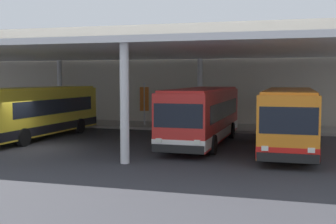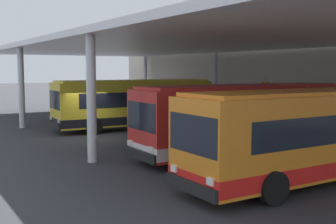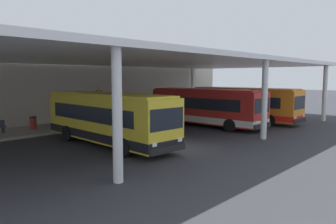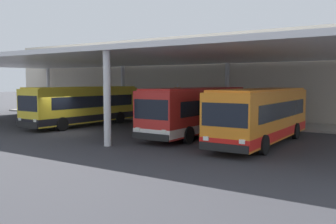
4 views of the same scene
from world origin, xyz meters
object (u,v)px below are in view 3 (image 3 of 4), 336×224
Objects in this scene: banner_sign at (99,102)px; bus_nearest_bay at (108,118)px; bus_second_bay at (206,107)px; bus_middle_bay at (244,104)px; trash_bin at (33,123)px.

bus_nearest_bay is at bearing -121.69° from banner_sign.
bus_second_bay and bus_middle_bay have the same top height.
bus_nearest_bay is 1.01× the size of bus_second_bay.
banner_sign reaches higher than bus_second_bay.
bus_middle_bay is 18.39m from trash_bin.
bus_middle_bay is 3.29× the size of banner_sign.
bus_second_bay is 9.19m from banner_sign.
bus_second_bay is 3.30× the size of banner_sign.
banner_sign is (5.47, -0.86, 1.30)m from trash_bin.
banner_sign reaches higher than bus_nearest_bay.
banner_sign is at bearing 129.96° from bus_second_bay.
bus_nearest_bay and bus_second_bay have the same top height.
banner_sign is at bearing 143.09° from bus_middle_bay.
bus_nearest_bay is at bearing -82.92° from trash_bin.
bus_second_bay is 10.78× the size of trash_bin.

